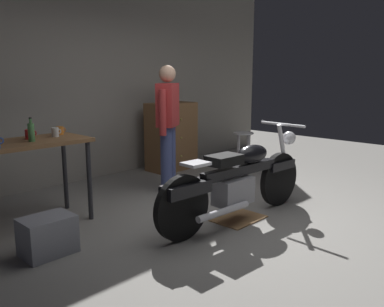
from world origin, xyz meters
name	(u,v)px	position (x,y,z in m)	size (l,w,h in m)	color
ground_plane	(239,222)	(0.00, 0.00, 0.00)	(12.00, 12.00, 0.00)	gray
back_wall	(89,74)	(0.00, 2.80, 1.55)	(8.00, 0.12, 3.10)	gray
workbench	(22,153)	(-1.64, 1.48, 0.79)	(1.30, 0.64, 0.90)	brown
motorcycle	(238,180)	(0.03, 0.04, 0.45)	(2.19, 0.60, 1.00)	black
person_standing	(168,123)	(0.29, 1.42, 0.93)	(0.50, 0.39, 1.67)	#455187
shop_stool	(243,141)	(1.84, 1.33, 0.50)	(0.32, 0.32, 0.64)	#B2B2B7
wooden_dresser	(171,136)	(1.17, 2.30, 0.55)	(0.80, 0.47, 1.10)	brown
drip_tray	(239,218)	(0.06, 0.05, 0.01)	(0.56, 0.40, 0.01)	olive
storage_bin	(48,235)	(-1.79, 0.73, 0.17)	(0.44, 0.32, 0.34)	gray
mug_orange_travel	(60,131)	(-1.14, 1.63, 0.94)	(0.11, 0.08, 0.09)	orange
mug_white_ceramic	(55,132)	(-1.25, 1.51, 0.95)	(0.11, 0.07, 0.10)	white
mug_red_diner	(30,134)	(-1.52, 1.55, 0.95)	(0.12, 0.09, 0.10)	red
bottle	(31,132)	(-1.57, 1.39, 1.00)	(0.06, 0.06, 0.24)	#4C8C4C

